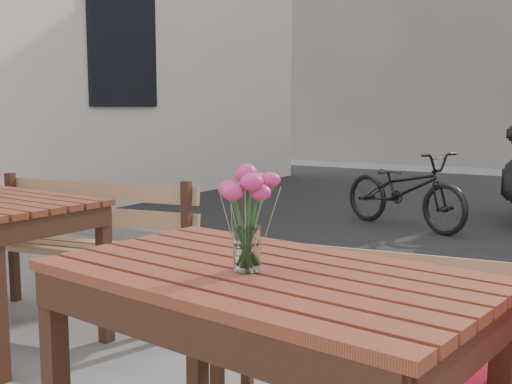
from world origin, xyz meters
TOP-DOWN VIEW (x-y plane):
  - main_table at (-0.11, -0.09)m, footprint 1.40×0.92m
  - main_bench at (-0.02, 0.59)m, footprint 1.28×0.54m
  - main_vase at (-0.14, -0.13)m, footprint 0.17×0.17m
  - second_bench at (-2.07, 1.06)m, footprint 1.47×0.67m
  - bicycle at (-1.39, 4.95)m, footprint 1.68×1.08m

SIDE VIEW (x-z plane):
  - bicycle at x=-1.39m, z-range 0.00..0.84m
  - main_bench at x=-0.02m, z-range 0.08..0.85m
  - second_bench at x=-2.07m, z-range 0.09..0.98m
  - main_table at x=-0.11m, z-range 0.27..1.08m
  - main_vase at x=-0.14m, z-range 0.85..1.16m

